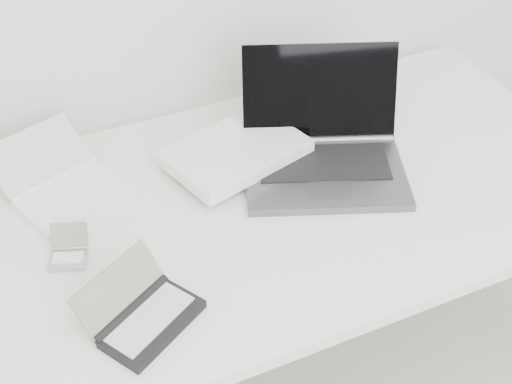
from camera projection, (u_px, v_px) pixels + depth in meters
name	position (u px, v px, depth m)	size (l,w,h in m)	color
desk	(261.00, 214.00, 1.60)	(1.60, 0.80, 0.73)	white
laptop_large	(285.00, 151.00, 1.64)	(0.59, 0.46, 0.24)	#585B5D
netbook_open_white	(63.00, 185.00, 1.58)	(0.30, 0.33, 0.09)	white
pda_silver	(69.00, 253.00, 1.43)	(0.10, 0.11, 0.06)	#B5B5B9
palmtop_charcoal	(143.00, 314.00, 1.30)	(0.24, 0.23, 0.09)	black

